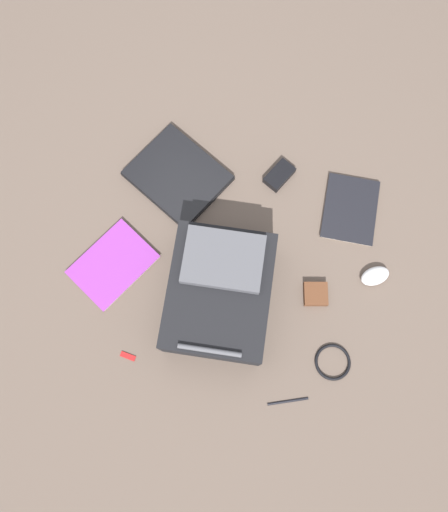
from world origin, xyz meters
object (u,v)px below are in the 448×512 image
Objects in this scene: laptop at (178,176)px; pen_black at (288,401)px; power_brick at (279,175)px; cable_coil at (333,362)px; book_red at (350,209)px; computer_mouse at (375,276)px; book_blue at (113,265)px; earbud_pouch at (316,294)px; backpack at (220,292)px; usb_stick at (128,356)px.

pen_black is (-0.72, 0.55, -0.01)m from laptop.
cable_coil is at bearing 130.69° from power_brick.
cable_coil is (-0.17, 0.54, -0.00)m from book_red.
computer_mouse is 0.54m from pen_black.
laptop is at bearing 27.36° from power_brick.
book_blue is 2.34× the size of pen_black.
book_blue reaches higher than pen_black.
book_red is 0.56m from cable_coil.
book_blue is at bearing 18.61° from earbud_pouch.
backpack is at bearing 91.21° from power_brick.
book_blue is (0.68, 0.58, 0.00)m from book_red.
backpack reaches higher than usb_stick.
book_blue is at bearing -10.41° from pen_black.
cable_coil is at bearing -113.52° from pen_black.
power_brick is (-0.34, -0.18, -0.00)m from laptop.
backpack is 0.46m from cable_coil.
pen_black is at bearing 169.59° from book_blue.
power_brick is 0.82× the size of pen_black.
book_red is 0.29m from power_brick.
book_red is at bearing -72.46° from cable_coil.
pen_black is (0.09, 0.53, -0.02)m from computer_mouse.
book_blue is at bearing 40.77° from book_red.
book_red is at bearing -118.77° from backpack.
laptop is 0.41m from book_blue.
book_red is 2.84× the size of computer_mouse.
earbud_pouch is at bearing 92.88° from book_red.
pen_black is (0.08, 0.19, -0.00)m from cable_coil.
book_red is 0.73m from pen_black.
cable_coil is 2.32× the size of usb_stick.
backpack is 4.10× the size of cable_coil.
computer_mouse is at bearing 132.51° from book_red.
usb_stick is (0.49, 0.49, -0.01)m from earbud_pouch.
usb_stick is at bearing 78.13° from power_brick.
computer_mouse reaches higher than book_red.
laptop is at bearing -76.19° from usb_stick.
book_red is 0.89m from book_blue.
power_brick is 0.47m from earbud_pouch.
power_brick reaches higher than pen_black.
laptop is 1.20× the size of book_blue.
backpack is at bearing -119.65° from usb_stick.
cable_coil is 0.24m from earbud_pouch.
book_blue is at bearing 10.30° from backpack.
backpack is 0.56m from computer_mouse.
pen_black is (-0.37, 0.21, -0.09)m from backpack.
power_brick is (0.47, -0.19, -0.00)m from computer_mouse.
power_brick is at bearing -152.64° from laptop.
cable_coil is at bearing 130.43° from computer_mouse.
laptop is 3.41× the size of power_brick.
pen_black is at bearing 117.68° from power_brick.
book_red is at bearing -179.98° from power_brick.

